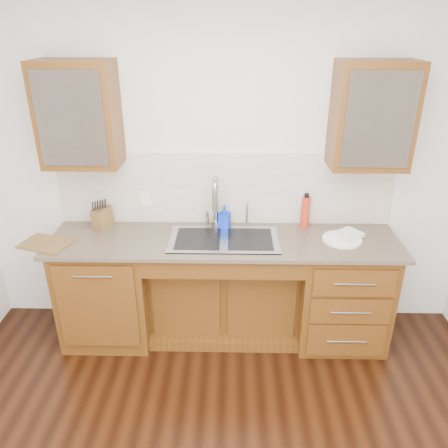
{
  "coord_description": "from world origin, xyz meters",
  "views": [
    {
      "loc": [
        0.06,
        -1.57,
        2.44
      ],
      "look_at": [
        0.0,
        1.4,
        1.05
      ],
      "focal_mm": 35.0,
      "sensor_mm": 36.0,
      "label": 1
    }
  ],
  "objects_px": {
    "water_bottle": "(305,212)",
    "cutting_board": "(46,244)",
    "knife_block": "(102,218)",
    "soap_bottle": "(224,217)",
    "plate": "(342,239)"
  },
  "relations": [
    {
      "from": "water_bottle",
      "to": "cutting_board",
      "type": "bearing_deg",
      "value": -169.94
    },
    {
      "from": "water_bottle",
      "to": "plate",
      "type": "xyz_separation_m",
      "value": [
        0.26,
        -0.24,
        -0.12
      ]
    },
    {
      "from": "cutting_board",
      "to": "soap_bottle",
      "type": "bearing_deg",
      "value": 13.42
    },
    {
      "from": "soap_bottle",
      "to": "knife_block",
      "type": "bearing_deg",
      "value": -163.74
    },
    {
      "from": "soap_bottle",
      "to": "water_bottle",
      "type": "bearing_deg",
      "value": 17.89
    },
    {
      "from": "plate",
      "to": "knife_block",
      "type": "relative_size",
      "value": 1.71
    },
    {
      "from": "water_bottle",
      "to": "cutting_board",
      "type": "relative_size",
      "value": 0.74
    },
    {
      "from": "knife_block",
      "to": "soap_bottle",
      "type": "bearing_deg",
      "value": 24.99
    },
    {
      "from": "water_bottle",
      "to": "knife_block",
      "type": "height_order",
      "value": "water_bottle"
    },
    {
      "from": "plate",
      "to": "cutting_board",
      "type": "bearing_deg",
      "value": -177.05
    },
    {
      "from": "soap_bottle",
      "to": "cutting_board",
      "type": "distance_m",
      "value": 1.38
    },
    {
      "from": "water_bottle",
      "to": "cutting_board",
      "type": "distance_m",
      "value": 2.02
    },
    {
      "from": "soap_bottle",
      "to": "plate",
      "type": "distance_m",
      "value": 0.93
    },
    {
      "from": "water_bottle",
      "to": "cutting_board",
      "type": "height_order",
      "value": "water_bottle"
    },
    {
      "from": "soap_bottle",
      "to": "water_bottle",
      "type": "xyz_separation_m",
      "value": [
        0.65,
        0.03,
        0.04
      ]
    }
  ]
}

